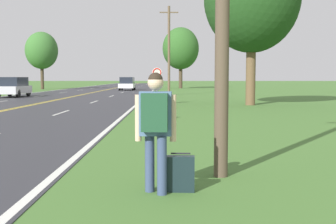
# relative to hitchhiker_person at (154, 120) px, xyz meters

# --- Properties ---
(hitchhiker_person) EXTENTS (0.61, 0.44, 1.78)m
(hitchhiker_person) POSITION_rel_hitchhiker_person_xyz_m (0.00, 0.00, 0.00)
(hitchhiker_person) COLOR #38476B
(hitchhiker_person) RESTS_ON ground
(suitcase) EXTENTS (0.43, 0.19, 0.59)m
(suitcase) POSITION_rel_hitchhiker_person_xyz_m (0.37, 0.13, -0.82)
(suitcase) COLOR #19282D
(suitcase) RESTS_ON ground
(fire_hydrant) EXTENTS (0.41, 0.25, 0.68)m
(fire_hydrant) POSITION_rel_hitchhiker_person_xyz_m (0.07, 11.25, -0.75)
(fire_hydrant) COLOR red
(fire_hydrant) RESTS_ON ground
(traffic_sign) EXTENTS (0.60, 0.10, 2.32)m
(traffic_sign) POSITION_rel_hitchhiker_person_xyz_m (-0.51, 20.41, 0.65)
(traffic_sign) COLOR gray
(traffic_sign) RESTS_ON ground
(utility_pole_midground) EXTENTS (1.80, 0.24, 8.51)m
(utility_pole_midground) POSITION_rel_hitchhiker_person_xyz_m (0.27, 34.77, 3.32)
(utility_pole_midground) COLOR brown
(utility_pole_midground) RESTS_ON ground
(tree_behind_sign) EXTENTS (5.67, 5.67, 9.48)m
(tree_behind_sign) POSITION_rel_hitchhiker_person_xyz_m (2.17, 60.10, 5.11)
(tree_behind_sign) COLOR #473828
(tree_behind_sign) RESTS_ON ground
(tree_mid_treeline) EXTENTS (4.63, 4.63, 8.24)m
(tree_mid_treeline) POSITION_rel_hitchhiker_person_xyz_m (-18.02, 54.93, 4.46)
(tree_mid_treeline) COLOR #473828
(tree_mid_treeline) RESTS_ON ground
(car_silver_suv_approaching) EXTENTS (1.88, 4.19, 1.74)m
(car_silver_suv_approaching) POSITION_rel_hitchhiker_person_xyz_m (-13.25, 30.52, -0.18)
(car_silver_suv_approaching) COLOR black
(car_silver_suv_approaching) RESTS_ON ground
(car_white_van_mid_near) EXTENTS (1.97, 4.13, 1.75)m
(car_white_van_mid_near) POSITION_rel_hitchhiker_person_xyz_m (-5.25, 49.97, -0.17)
(car_white_van_mid_near) COLOR black
(car_white_van_mid_near) RESTS_ON ground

